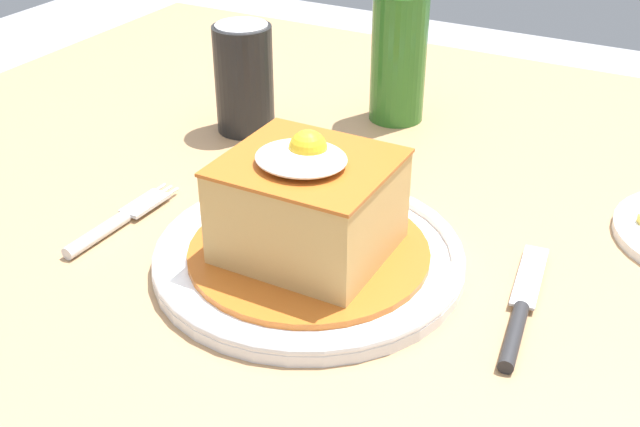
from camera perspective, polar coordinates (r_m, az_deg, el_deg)
The scene contains 7 objects.
dining_table at distance 0.84m, azimuth 6.46°, elevation -5.47°, with size 1.26×0.89×0.77m.
main_plate at distance 0.67m, azimuth -0.81°, elevation -3.05°, with size 0.26×0.26×0.02m.
sandwich_meal at distance 0.65m, azimuth -0.86°, elevation 0.22°, with size 0.21×0.21×0.11m.
fork at distance 0.74m, azimuth -14.75°, elevation -0.74°, with size 0.02×0.14×0.01m.
knife at distance 0.62m, azimuth 14.22°, elevation -7.31°, with size 0.04×0.17×0.01m.
soda_can at distance 0.90m, azimuth -5.53°, elevation 9.71°, with size 0.07×0.07×0.12m.
beer_bottle_green at distance 0.92m, azimuth 5.80°, elevation 12.62°, with size 0.06×0.06×0.27m.
Camera 1 is at (0.24, -0.64, 1.15)m, focal length 44.13 mm.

